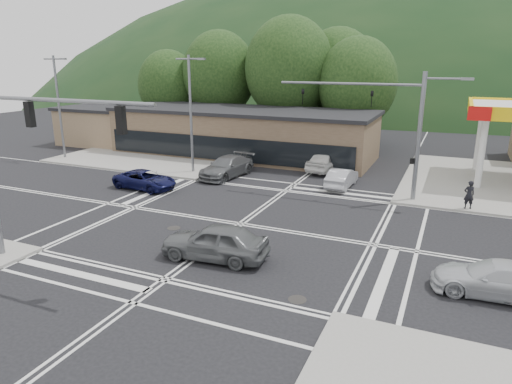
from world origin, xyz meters
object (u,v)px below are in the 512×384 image
at_px(car_grey_center, 215,242).
at_px(car_queue_b, 327,161).
at_px(car_blue_west, 145,180).
at_px(car_queue_a, 342,178).
at_px(car_silver_east, 497,279).
at_px(car_northbound, 227,167).
at_px(pedestrian, 469,195).

distance_m(car_grey_center, car_queue_b, 18.50).
relative_size(car_blue_west, car_queue_a, 1.12).
bearing_deg(car_blue_west, car_grey_center, -124.86).
bearing_deg(car_queue_a, car_queue_b, -60.67).
relative_size(car_grey_center, car_silver_east, 1.03).
xyz_separation_m(car_blue_west, car_grey_center, (10.06, -8.26, 0.19)).
xyz_separation_m(car_silver_east, car_queue_b, (-11.32, 17.13, 0.15)).
distance_m(car_blue_west, car_grey_center, 13.02).
bearing_deg(car_queue_b, car_blue_west, 53.69).
bearing_deg(car_northbound, pedestrian, 2.74).
bearing_deg(car_blue_west, car_silver_east, -103.27).
bearing_deg(pedestrian, car_silver_east, 73.92).
relative_size(car_queue_b, car_northbound, 0.92).
relative_size(car_silver_east, car_northbound, 0.88).
xyz_separation_m(car_silver_east, car_queue_a, (-9.07, 12.83, -0.02)).
bearing_deg(car_silver_east, car_grey_center, -85.65).
bearing_deg(car_queue_b, car_grey_center, 98.15).
bearing_deg(car_queue_a, pedestrian, 166.60).
bearing_deg(pedestrian, car_blue_west, -10.85).
xyz_separation_m(car_northbound, pedestrian, (16.87, -1.50, 0.23)).
xyz_separation_m(car_queue_a, car_northbound, (-8.75, -0.70, 0.11)).
height_order(car_grey_center, car_queue_b, car_queue_b).
bearing_deg(car_queue_b, car_silver_east, 131.91).
xyz_separation_m(car_queue_b, pedestrian, (10.37, -6.50, 0.16)).
bearing_deg(car_queue_a, car_blue_west, 27.33).
height_order(car_queue_a, pedestrian, pedestrian).
bearing_deg(pedestrian, car_queue_b, -53.27).
bearing_deg(car_silver_east, pedestrian, -177.38).
bearing_deg(car_blue_west, car_northbound, -30.44).
height_order(car_blue_west, pedestrian, pedestrian).
xyz_separation_m(car_blue_west, car_silver_east, (21.48, -6.89, 0.05)).
height_order(car_silver_east, car_queue_a, car_silver_east).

